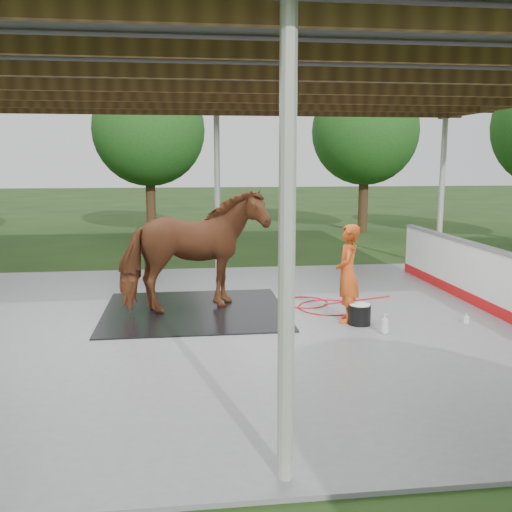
{
  "coord_description": "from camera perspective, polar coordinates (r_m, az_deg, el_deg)",
  "views": [
    {
      "loc": [
        -0.81,
        -9.13,
        2.73
      ],
      "look_at": [
        0.38,
        0.29,
        1.13
      ],
      "focal_mm": 40.0,
      "sensor_mm": 36.0,
      "label": 1
    }
  ],
  "objects": [
    {
      "name": "dasher_board",
      "position": [
        10.82,
        22.96,
        -2.6
      ],
      "size": [
        0.16,
        8.0,
        1.15
      ],
      "color": "#B90F10",
      "rests_on": "concrete_slab"
    },
    {
      "name": "soap_bottle_b",
      "position": [
        10.17,
        20.3,
        -5.83
      ],
      "size": [
        0.1,
        0.1,
        0.17
      ],
      "primitive_type": "imported",
      "rotation": [
        0.0,
        0.0,
        -0.27
      ],
      "color": "#338CD8",
      "rests_on": "concrete_slab"
    },
    {
      "name": "concrete_slab",
      "position": [
        9.56,
        -2.08,
        -6.9
      ],
      "size": [
        12.0,
        10.0,
        0.05
      ],
      "primitive_type": "cube",
      "color": "slate",
      "rests_on": "ground"
    },
    {
      "name": "rubber_mat",
      "position": [
        10.34,
        -6.14,
        -5.45
      ],
      "size": [
        3.22,
        3.02,
        0.02
      ],
      "primitive_type": "cube",
      "color": "black",
      "rests_on": "concrete_slab"
    },
    {
      "name": "soap_bottle_a",
      "position": [
        9.18,
        12.76,
        -6.63
      ],
      "size": [
        0.16,
        0.16,
        0.32
      ],
      "primitive_type": "imported",
      "rotation": [
        0.0,
        0.0,
        0.38
      ],
      "color": "silver",
      "rests_on": "concrete_slab"
    },
    {
      "name": "wash_bucket",
      "position": [
        9.6,
        10.3,
        -5.72
      ],
      "size": [
        0.37,
        0.37,
        0.34
      ],
      "color": "black",
      "rests_on": "concrete_slab"
    },
    {
      "name": "tree_belt",
      "position": [
        10.15,
        -0.94,
        15.54
      ],
      "size": [
        28.0,
        28.0,
        5.8
      ],
      "color": "#382314",
      "rests_on": "ground"
    },
    {
      "name": "ground",
      "position": [
        9.56,
        -2.08,
        -7.04
      ],
      "size": [
        100.0,
        100.0,
        0.0
      ],
      "primitive_type": "plane",
      "color": "#1E3814"
    },
    {
      "name": "pavilion_structure",
      "position": [
        9.25,
        -2.24,
        17.22
      ],
      "size": [
        12.6,
        10.6,
        4.05
      ],
      "color": "beige",
      "rests_on": "ground"
    },
    {
      "name": "handler",
      "position": [
        9.6,
        9.14,
        -1.73
      ],
      "size": [
        0.56,
        0.69,
        1.64
      ],
      "primitive_type": "imported",
      "rotation": [
        0.0,
        0.0,
        -1.89
      ],
      "color": "#C54715",
      "rests_on": "concrete_slab"
    },
    {
      "name": "horse",
      "position": [
        10.12,
        -6.25,
        0.51
      ],
      "size": [
        2.79,
        1.93,
        2.15
      ],
      "primitive_type": "imported",
      "rotation": [
        0.0,
        0.0,
        1.9
      ],
      "color": "brown",
      "rests_on": "rubber_mat"
    },
    {
      "name": "hose_coil",
      "position": [
        10.73,
        6.44,
        -4.91
      ],
      "size": [
        2.22,
        1.44,
        0.02
      ],
      "color": "#B50C19",
      "rests_on": "concrete_slab"
    }
  ]
}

